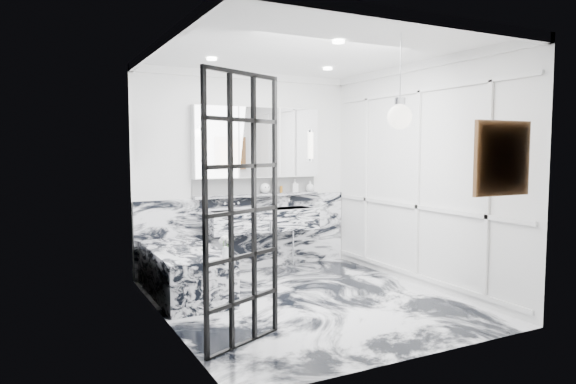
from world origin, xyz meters
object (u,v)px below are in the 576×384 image
crittall_door (243,212)px  mirror_cabinet (258,142)px  trough_sink (263,220)px  bathtub (184,272)px

crittall_door → mirror_cabinet: 2.96m
crittall_door → mirror_cabinet: (1.29, 2.59, 0.64)m
crittall_door → mirror_cabinet: bearing=38.6°
crittall_door → trough_sink: (1.29, 2.42, -0.45)m
trough_sink → mirror_cabinet: (-0.00, 0.17, 1.09)m
mirror_cabinet → trough_sink: bearing=-90.0°
crittall_door → mirror_cabinet: size_ratio=1.25×
crittall_door → trough_sink: 2.78m
trough_sink → bathtub: (-1.33, -0.66, -0.45)m
trough_sink → bathtub: size_ratio=0.97×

